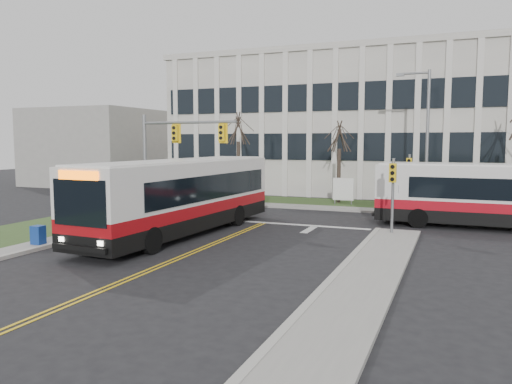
% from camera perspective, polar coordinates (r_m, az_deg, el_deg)
% --- Properties ---
extents(ground, '(120.00, 120.00, 0.00)m').
position_cam_1_polar(ground, '(21.17, -7.12, -6.83)').
color(ground, black).
rests_on(ground, ground).
extents(sidewalk_east, '(2.00, 26.00, 0.14)m').
position_cam_1_polar(sidewalk_east, '(14.02, 10.39, -13.17)').
color(sidewalk_east, '#9E9B93').
rests_on(sidewalk_east, ground).
extents(sidewalk_cross, '(44.00, 1.60, 0.14)m').
position_cam_1_polar(sidewalk_cross, '(33.91, 13.22, -2.07)').
color(sidewalk_cross, '#9E9B93').
rests_on(sidewalk_cross, ground).
extents(building_lawn, '(44.00, 5.00, 0.12)m').
position_cam_1_polar(building_lawn, '(36.66, 13.90, -1.52)').
color(building_lawn, '#354D21').
rests_on(building_lawn, ground).
extents(office_building, '(40.00, 16.00, 12.00)m').
position_cam_1_polar(office_building, '(48.30, 16.13, 7.20)').
color(office_building, silver).
rests_on(office_building, ground).
extents(building_annex, '(12.00, 12.00, 8.00)m').
position_cam_1_polar(building_annex, '(56.94, -17.34, 4.90)').
color(building_annex, '#9E9B93').
rests_on(building_annex, ground).
extents(mast_arm_signal, '(6.11, 0.38, 6.20)m').
position_cam_1_polar(mast_arm_signal, '(29.69, -9.95, 5.02)').
color(mast_arm_signal, slate).
rests_on(mast_arm_signal, ground).
extents(signal_pole_near, '(0.34, 0.39, 3.80)m').
position_cam_1_polar(signal_pole_near, '(25.17, 15.35, 0.78)').
color(signal_pole_near, slate).
rests_on(signal_pole_near, ground).
extents(signal_pole_far, '(0.34, 0.39, 3.80)m').
position_cam_1_polar(signal_pole_far, '(33.60, 17.08, 1.93)').
color(signal_pole_far, slate).
rests_on(signal_pole_far, ground).
extents(streetlight, '(2.15, 0.25, 9.20)m').
position_cam_1_polar(streetlight, '(34.28, 18.72, 6.46)').
color(streetlight, slate).
rests_on(streetlight, ground).
extents(directory_sign, '(1.50, 0.12, 2.00)m').
position_cam_1_polar(directory_sign, '(36.48, 9.94, 0.28)').
color(directory_sign, slate).
rests_on(directory_sign, ground).
extents(tree_left, '(1.80, 1.80, 7.70)m').
position_cam_1_polar(tree_left, '(39.47, -2.03, 7.09)').
color(tree_left, '#42352B').
rests_on(tree_left, ground).
extents(tree_mid, '(1.80, 1.80, 6.82)m').
position_cam_1_polar(tree_mid, '(37.11, 9.51, 6.12)').
color(tree_mid, '#42352B').
rests_on(tree_mid, ground).
extents(bus_main, '(3.66, 13.76, 3.63)m').
position_cam_1_polar(bus_main, '(25.03, -8.48, -0.68)').
color(bus_main, silver).
rests_on(bus_main, ground).
extents(bus_cross, '(12.62, 2.82, 3.36)m').
position_cam_1_polar(bus_cross, '(29.17, 26.14, -0.57)').
color(bus_cross, silver).
rests_on(bus_cross, ground).
extents(newspaper_box_blue, '(0.52, 0.47, 0.95)m').
position_cam_1_polar(newspaper_box_blue, '(23.88, -23.63, -4.67)').
color(newspaper_box_blue, navy).
rests_on(newspaper_box_blue, ground).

